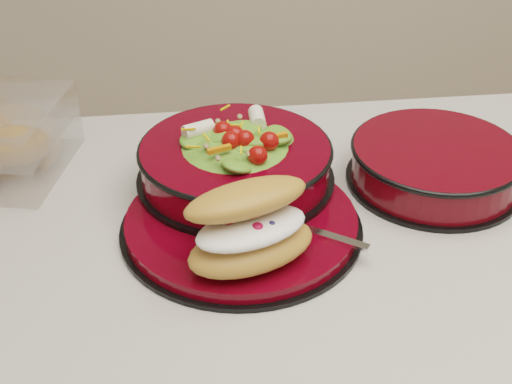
{
  "coord_description": "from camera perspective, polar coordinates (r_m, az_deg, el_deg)",
  "views": [
    {
      "loc": [
        -0.11,
        -0.63,
        1.41
      ],
      "look_at": [
        -0.03,
        0.07,
        0.94
      ],
      "focal_mm": 50.0,
      "sensor_mm": 36.0,
      "label": 1
    }
  ],
  "objects": [
    {
      "name": "extra_bowl",
      "position": [
        0.95,
        14.14,
        2.27
      ],
      "size": [
        0.23,
        0.23,
        0.05
      ],
      "rotation": [
        0.0,
        0.0,
        0.25
      ],
      "color": "black",
      "rests_on": "island_counter"
    },
    {
      "name": "salad_bowl",
      "position": [
        0.89,
        -1.68,
        3.0
      ],
      "size": [
        0.25,
        0.25,
        0.1
      ],
      "rotation": [
        0.0,
        0.0,
        0.31
      ],
      "color": "black",
      "rests_on": "dinner_plate"
    },
    {
      "name": "fork",
      "position": [
        0.82,
        3.71,
        -2.85
      ],
      "size": [
        0.13,
        0.1,
        0.0
      ],
      "rotation": [
        0.0,
        0.0,
        0.96
      ],
      "color": "silver",
      "rests_on": "dinner_plate"
    },
    {
      "name": "dinner_plate",
      "position": [
        0.85,
        -1.12,
        -2.53
      ],
      "size": [
        0.29,
        0.29,
        0.02
      ],
      "rotation": [
        0.0,
        0.0,
        -0.4
      ],
      "color": "black",
      "rests_on": "island_counter"
    },
    {
      "name": "croissant",
      "position": [
        0.75,
        -0.44,
        -2.81
      ],
      "size": [
        0.16,
        0.14,
        0.09
      ],
      "rotation": [
        0.0,
        0.0,
        0.35
      ],
      "color": "#C7783D",
      "rests_on": "dinner_plate"
    }
  ]
}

